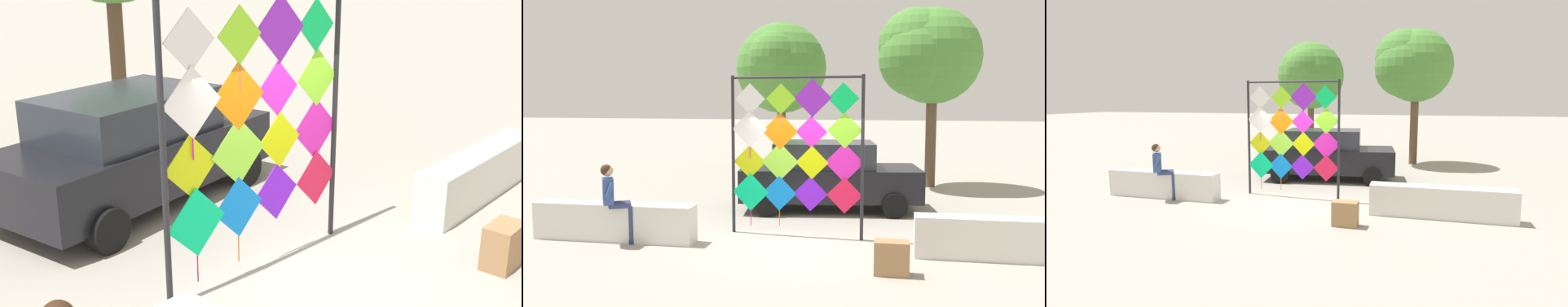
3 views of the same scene
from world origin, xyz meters
The scene contains 9 objects.
ground centered at (0.00, 0.00, 0.00)m, with size 120.00×120.00×0.00m, color #9E998E.
plaza_ledge_left centered at (-3.85, -0.36, 0.38)m, with size 3.39×0.50×0.77m, color silver.
plaza_ledge_right centered at (3.85, -0.36, 0.38)m, with size 3.39×0.50×0.77m, color silver.
kite_display_rack centered at (-0.26, 0.68, 1.93)m, with size 2.84×0.25×3.39m.
seated_vendor centered at (-3.66, -0.67, 0.96)m, with size 0.78×0.69×1.61m.
parked_car centered at (0.12, 3.60, 0.90)m, with size 4.77×2.65×1.77m.
cardboard_box_large centered at (1.74, -1.59, 0.28)m, with size 0.58×0.35×0.57m, color #9E754C.
tree_broadleaf centered at (-2.67, 11.41, 4.14)m, with size 3.64×3.74×5.92m.
tree_palm_like centered at (2.75, 7.73, 4.28)m, with size 3.27×3.17×5.79m.
Camera 2 is at (1.65, -10.74, 2.94)m, focal length 38.38 mm.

